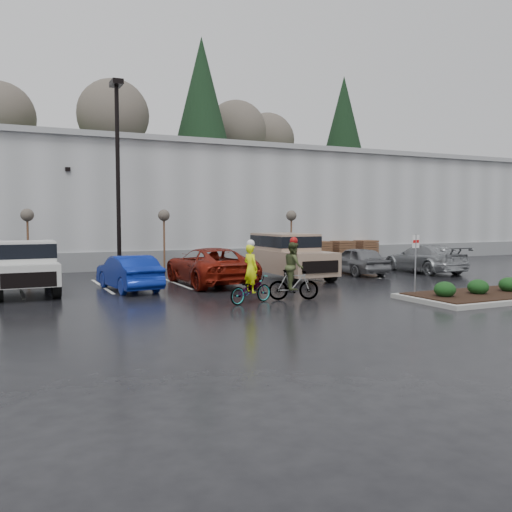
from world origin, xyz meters
name	(u,v)px	position (x,y,z in m)	size (l,w,h in m)	color
ground	(325,306)	(0.00, 0.00, 0.00)	(120.00, 120.00, 0.00)	black
warehouse	(149,205)	(0.00, 21.99, 3.65)	(60.50, 15.50, 7.20)	#A3A6A8
wooded_ridge	(95,216)	(0.00, 45.00, 3.00)	(80.00, 25.00, 6.00)	#243D19
lamppost	(118,156)	(-4.00, 12.00, 5.69)	(0.50, 1.00, 9.22)	black
sapling_west	(27,219)	(-8.00, 13.00, 2.73)	(0.60, 0.60, 3.20)	brown
sapling_mid	(164,219)	(-1.50, 13.00, 2.73)	(0.60, 0.60, 3.20)	brown
sapling_east	(291,219)	(6.00, 13.00, 2.73)	(0.60, 0.60, 3.20)	brown
pallet_stack_a	(319,252)	(8.50, 14.00, 0.68)	(1.20, 1.20, 1.35)	brown
pallet_stack_b	(342,251)	(10.20, 14.00, 0.68)	(1.20, 1.20, 1.35)	brown
pallet_stack_c	(365,251)	(12.00, 14.00, 0.68)	(1.20, 1.20, 1.35)	brown
curb_island	(509,294)	(7.00, -1.00, 0.07)	(8.00, 3.00, 0.15)	gray
mulch_bed	(509,292)	(7.00, -1.00, 0.17)	(7.60, 2.60, 0.04)	black
shrub_a	(445,289)	(4.00, -1.00, 0.41)	(0.70, 0.70, 0.52)	black
shrub_b	(478,287)	(5.50, -1.00, 0.41)	(0.70, 0.70, 0.52)	black
shrub_c	(509,285)	(7.00, -1.00, 0.41)	(0.70, 0.70, 0.52)	black
fire_lane_sign	(415,257)	(3.80, 0.20, 1.41)	(0.30, 0.05, 2.20)	gray
pickup_white	(25,267)	(-8.36, 7.18, 0.98)	(2.10, 5.20, 1.96)	silver
car_blue	(129,273)	(-4.76, 6.41, 0.67)	(1.42, 4.08, 1.34)	#0E259B
car_red	(210,266)	(-1.32, 6.79, 0.77)	(2.54, 5.52, 1.53)	maroon
suv_tan	(291,256)	(2.71, 7.12, 1.03)	(2.20, 5.10, 2.06)	gray
car_grey	(357,261)	(6.59, 7.45, 0.68)	(1.60, 3.99, 1.36)	slate
car_far_silver	(424,259)	(10.21, 6.73, 0.71)	(2.00, 4.92, 1.43)	#9A9EA1
cyclist_hivis	(251,283)	(-1.89, 1.47, 0.65)	(1.80, 1.07, 2.06)	#3F3F44
cyclist_olive	(294,277)	(-0.29, 1.50, 0.79)	(1.70, 0.99, 2.13)	#3F3F44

